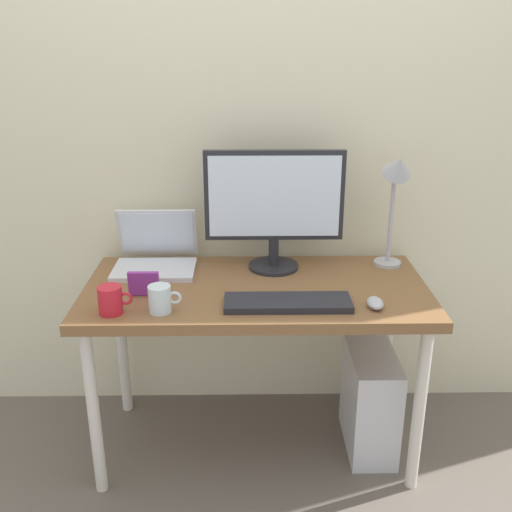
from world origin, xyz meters
name	(u,v)px	position (x,y,z in m)	size (l,w,h in m)	color
ground_plane	(256,443)	(0.00, 0.00, 0.00)	(6.00, 6.00, 0.00)	#665B51
back_wall	(255,113)	(0.00, 0.37, 1.30)	(4.40, 0.04, 2.60)	beige
desk	(256,303)	(0.00, 0.00, 0.64)	(1.28, 0.63, 0.71)	brown
monitor	(274,203)	(0.07, 0.18, 0.98)	(0.54, 0.20, 0.48)	#232328
laptop	(156,254)	(-0.40, 0.20, 0.77)	(0.32, 0.28, 0.22)	silver
desk_lamp	(396,184)	(0.54, 0.18, 1.06)	(0.11, 0.16, 0.48)	#B2B2B7
keyboard	(288,303)	(0.11, -0.17, 0.73)	(0.44, 0.14, 0.02)	#232328
mouse	(375,303)	(0.41, -0.19, 0.73)	(0.06, 0.09, 0.03)	#B2B2B7
coffee_mug	(111,300)	(-0.49, -0.22, 0.76)	(0.12, 0.08, 0.10)	red
glass_cup	(160,299)	(-0.33, -0.21, 0.76)	(0.11, 0.08, 0.09)	silver
photo_frame	(144,283)	(-0.40, -0.08, 0.76)	(0.11, 0.02, 0.09)	purple
computer_tower	(370,401)	(0.46, -0.01, 0.21)	(0.18, 0.36, 0.42)	silver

